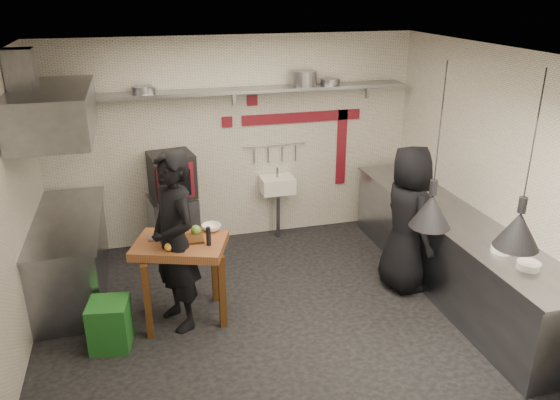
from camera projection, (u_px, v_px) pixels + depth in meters
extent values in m
plane|color=black|center=(274.00, 312.00, 6.06)|extent=(5.00, 5.00, 0.00)
plane|color=beige|center=(272.00, 53.00, 5.03)|extent=(5.00, 5.00, 0.00)
cube|color=beige|center=(235.00, 141.00, 7.43)|extent=(5.00, 0.04, 2.80)
cube|color=beige|center=(350.00, 303.00, 3.66)|extent=(5.00, 0.04, 2.80)
cube|color=beige|center=(6.00, 220.00, 4.94)|extent=(0.04, 4.20, 2.80)
cube|color=beige|center=(488.00, 174.00, 6.15)|extent=(0.04, 4.20, 2.80)
cube|color=maroon|center=(302.00, 117.00, 7.54)|extent=(1.70, 0.02, 0.14)
cube|color=maroon|center=(341.00, 148.00, 7.86)|extent=(0.14, 0.02, 1.10)
cube|color=maroon|center=(252.00, 100.00, 7.27)|extent=(0.14, 0.02, 0.14)
cube|color=maroon|center=(227.00, 122.00, 7.28)|extent=(0.14, 0.02, 0.14)
cube|color=slate|center=(236.00, 91.00, 7.00)|extent=(4.60, 0.34, 0.04)
cube|color=slate|center=(82.00, 104.00, 6.72)|extent=(0.04, 0.06, 0.24)
cube|color=slate|center=(234.00, 96.00, 7.17)|extent=(0.04, 0.06, 0.24)
cube|color=slate|center=(368.00, 90.00, 7.63)|extent=(0.04, 0.06, 0.24)
cylinder|color=slate|center=(142.00, 90.00, 6.70)|extent=(0.30, 0.30, 0.09)
cylinder|color=slate|center=(147.00, 90.00, 6.72)|extent=(0.28, 0.28, 0.07)
cylinder|color=slate|center=(304.00, 78.00, 7.18)|extent=(0.38, 0.38, 0.20)
cylinder|color=slate|center=(330.00, 82.00, 7.29)|extent=(0.29, 0.29, 0.08)
cube|color=slate|center=(174.00, 225.00, 7.27)|extent=(0.67, 0.62, 0.80)
cube|color=black|center=(172.00, 175.00, 7.07)|extent=(0.62, 0.59, 0.58)
cube|color=maroon|center=(176.00, 182.00, 6.82)|extent=(0.46, 0.10, 0.46)
cube|color=black|center=(176.00, 184.00, 6.74)|extent=(0.36, 0.08, 0.34)
cube|color=white|center=(277.00, 185.00, 7.63)|extent=(0.46, 0.34, 0.22)
cylinder|color=slate|center=(277.00, 173.00, 7.56)|extent=(0.03, 0.03, 0.14)
cylinder|color=slate|center=(278.00, 215.00, 7.75)|extent=(0.06, 0.06, 0.66)
cylinder|color=slate|center=(275.00, 145.00, 7.56)|extent=(0.90, 0.02, 0.02)
cube|color=slate|center=(450.00, 253.00, 6.41)|extent=(0.70, 3.80, 0.90)
cube|color=slate|center=(455.00, 217.00, 6.24)|extent=(0.76, 3.90, 0.03)
cylinder|color=white|center=(529.00, 265.00, 5.06)|extent=(0.23, 0.23, 0.07)
cylinder|color=white|center=(502.00, 249.00, 5.38)|extent=(0.24, 0.24, 0.05)
cube|color=slate|center=(71.00, 257.00, 6.32)|extent=(0.70, 1.90, 0.90)
cube|color=slate|center=(66.00, 220.00, 6.15)|extent=(0.76, 2.00, 0.03)
cube|color=slate|center=(54.00, 112.00, 5.70)|extent=(0.78, 1.60, 0.50)
cube|color=slate|center=(21.00, 74.00, 5.50)|extent=(0.28, 0.28, 0.50)
cube|color=#1C5F20|center=(110.00, 324.00, 5.41)|extent=(0.44, 0.44, 0.50)
cube|color=#492910|center=(187.00, 239.00, 5.65)|extent=(0.34, 0.25, 0.02)
cylinder|color=black|center=(208.00, 236.00, 5.51)|extent=(0.06, 0.06, 0.20)
sphere|color=yellow|center=(168.00, 247.00, 5.42)|extent=(0.10, 0.10, 0.08)
sphere|color=yellow|center=(174.00, 246.00, 5.44)|extent=(0.10, 0.10, 0.08)
sphere|color=olive|center=(196.00, 230.00, 5.77)|extent=(0.12, 0.12, 0.11)
cube|color=slate|center=(157.00, 238.00, 5.66)|extent=(0.19, 0.14, 0.03)
imported|color=white|center=(211.00, 227.00, 5.87)|extent=(0.27, 0.27, 0.07)
imported|color=black|center=(174.00, 242.00, 5.53)|extent=(0.69, 0.82, 1.92)
imported|color=black|center=(407.00, 219.00, 6.28)|extent=(0.56, 0.85, 1.74)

